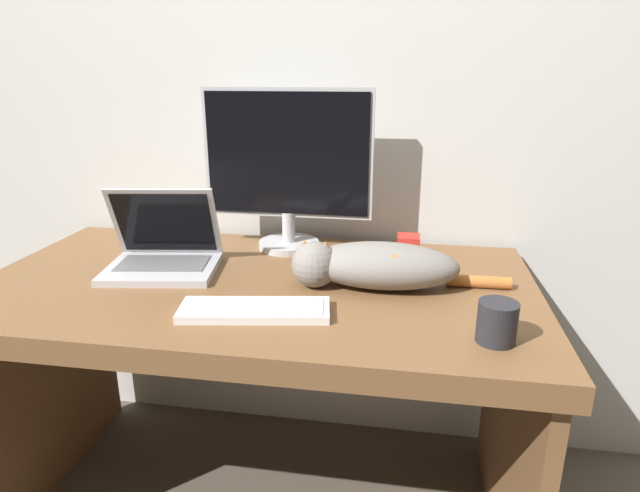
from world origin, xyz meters
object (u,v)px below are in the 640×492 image
at_px(laptop, 163,254).
at_px(external_keyboard, 255,310).
at_px(monitor, 288,166).
at_px(coffee_mug, 497,322).
at_px(cat, 374,264).

xyz_separation_m(laptop, external_keyboard, (0.33, -0.24, -0.04)).
xyz_separation_m(monitor, coffee_mug, (0.55, -0.53, -0.21)).
xyz_separation_m(monitor, cat, (0.28, -0.28, -0.20)).
relative_size(external_keyboard, coffee_mug, 4.08).
relative_size(monitor, coffee_mug, 5.89).
height_order(external_keyboard, coffee_mug, coffee_mug).
bearing_deg(laptop, monitor, 30.84).
relative_size(laptop, cat, 0.59).
bearing_deg(coffee_mug, external_keyboard, 175.27).
bearing_deg(external_keyboard, cat, 30.33).
distance_m(external_keyboard, coffee_mug, 0.53).
relative_size(monitor, laptop, 1.57).
bearing_deg(monitor, cat, -44.62).
distance_m(monitor, cat, 0.45).
bearing_deg(laptop, external_keyboard, -44.75).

